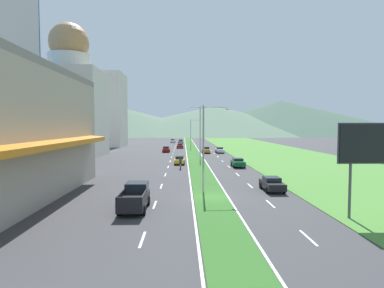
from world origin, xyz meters
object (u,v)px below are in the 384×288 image
at_px(car_5, 272,184).
at_px(car_6, 166,149).
at_px(car_4, 220,150).
at_px(street_lamp_near, 206,143).
at_px(motorcycle_rider, 180,164).
at_px(car_7, 206,150).
at_px(car_2, 181,141).
at_px(billboard_roadside, 380,147).
at_px(pickup_truck_0, 135,197).
at_px(car_3, 180,160).
at_px(street_lamp_far, 192,132).
at_px(street_lamp_mid, 199,130).
at_px(car_8, 180,146).
at_px(car_0, 238,162).
at_px(car_1, 173,141).

distance_m(car_5, car_6, 52.21).
bearing_deg(car_6, car_4, -102.61).
xyz_separation_m(street_lamp_near, motorcycle_rider, (-2.80, 18.16, -4.43)).
bearing_deg(car_7, car_4, 93.43).
height_order(street_lamp_near, car_2, street_lamp_near).
relative_size(street_lamp_near, car_2, 1.89).
distance_m(billboard_roadside, car_5, 12.40).
bearing_deg(pickup_truck_0, car_3, -6.19).
bearing_deg(billboard_roadside, car_6, 107.21).
height_order(car_3, car_4, car_3).
distance_m(street_lamp_far, car_4, 16.32).
xyz_separation_m(billboard_roadside, motorcycle_rider, (-14.83, 27.75, -4.61)).
relative_size(street_lamp_mid, car_6, 2.51).
relative_size(street_lamp_mid, car_8, 2.57).
height_order(car_2, car_4, car_2).
bearing_deg(street_lamp_near, car_0, 71.65).
xyz_separation_m(car_5, motorcycle_rider, (-9.84, 17.38, -0.01)).
bearing_deg(car_4, car_0, -0.27).
relative_size(car_1, car_6, 0.96).
height_order(car_6, motorcycle_rider, motorcycle_rider).
xyz_separation_m(car_4, car_7, (-3.47, -0.21, 0.05)).
height_order(street_lamp_far, motorcycle_rider, street_lamp_far).
relative_size(car_1, car_7, 0.89).
bearing_deg(car_2, car_3, -179.77).
relative_size(car_1, pickup_truck_0, 0.76).
relative_size(street_lamp_far, car_1, 2.12).
xyz_separation_m(car_0, car_4, (0.13, 27.65, -0.01)).
height_order(car_1, car_6, car_6).
relative_size(car_0, car_6, 1.01).
xyz_separation_m(street_lamp_far, car_1, (-6.77, 34.70, -4.29)).
relative_size(car_4, car_6, 1.12).
distance_m(car_3, motorcycle_rider, 6.74).
height_order(car_4, car_5, car_5).
bearing_deg(car_0, car_6, -156.19).
xyz_separation_m(car_0, car_7, (-3.34, 27.44, 0.04)).
bearing_deg(street_lamp_near, car_4, 81.83).
bearing_deg(car_7, car_5, 4.38).
bearing_deg(car_0, car_2, -171.92).
distance_m(street_lamp_mid, car_6, 22.03).
relative_size(billboard_roadside, motorcycle_rider, 3.56).
relative_size(car_5, car_8, 1.01).
bearing_deg(car_8, car_5, -170.93).
distance_m(car_4, car_6, 14.02).
height_order(street_lamp_far, car_7, street_lamp_far).
bearing_deg(car_0, car_4, 179.73).
xyz_separation_m(street_lamp_near, pickup_truck_0, (-6.39, -6.22, -4.19)).
bearing_deg(car_8, car_4, -149.62).
relative_size(car_0, car_3, 0.96).
relative_size(street_lamp_near, motorcycle_rider, 4.49).
bearing_deg(car_6, billboard_roadside, -162.79).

